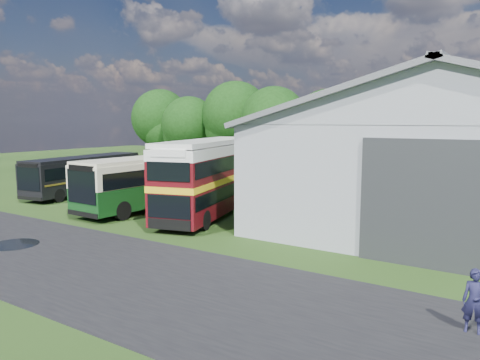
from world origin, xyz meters
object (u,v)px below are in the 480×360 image
Objects in this scene: storage_shed at (474,146)px; visitor_a at (475,302)px; bus_maroon_double at (209,178)px; bus_green_single at (160,180)px; bus_dark_single at (85,174)px.

visitor_a is at bearing -82.25° from storage_shed.
storage_shed is at bearing 92.42° from visitor_a.
storage_shed is 15.80m from bus_maroon_double.
visitor_a is (2.34, -17.20, -3.29)m from storage_shed.
bus_dark_single is at bearing 176.48° from bus_green_single.
storage_shed reaches higher than visitor_a.
storage_shed is 2.30× the size of bus_dark_single.
bus_maroon_double is 17.64m from visitor_a.
storage_shed is at bearing 18.39° from bus_maroon_double.
visitor_a is (28.54, -9.88, -0.67)m from bus_dark_single.
visitor_a is at bearing -27.52° from bus_dark_single.
bus_green_single is 21.87m from visitor_a.
storage_shed is 27.33m from bus_dark_single.
bus_dark_single is 6.16× the size of visitor_a.
bus_green_single is (-17.53, -8.13, -2.38)m from storage_shed.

